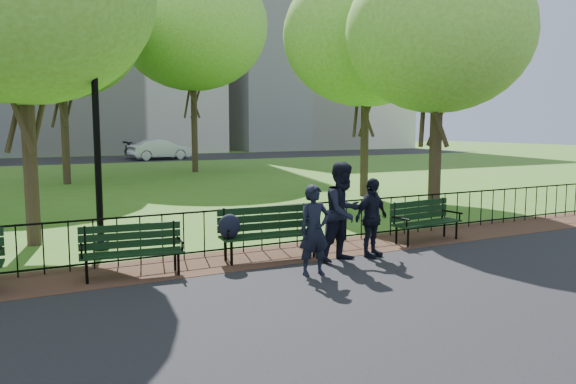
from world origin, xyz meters
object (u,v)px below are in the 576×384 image
tree_near_e (439,34)px  tree_far_e (192,26)px  park_bench_main (253,227)px  person_right (371,218)px  sedan_dark (156,149)px  person_left (314,230)px  person_mid (343,212)px  sedan_silver (160,150)px  tree_far_c (60,30)px  park_bench_left_a (132,245)px  tree_mid_e (366,35)px  lamppost (97,143)px  park_bench_right_a (424,216)px

tree_near_e → tree_far_e: 17.02m
park_bench_main → person_right: bearing=-15.3°
park_bench_main → sedan_dark: sedan_dark is taller
person_left → person_mid: size_ratio=0.83×
person_mid → sedan_silver: bearing=67.4°
person_mid → person_right: 0.67m
tree_near_e → tree_far_c: tree_far_c is taller
park_bench_left_a → person_left: size_ratio=1.12×
tree_far_c → tree_mid_e: bearing=-45.9°
sedan_silver → park_bench_main: bearing=159.3°
lamppost → tree_far_e: tree_far_e is taller
park_bench_right_a → person_left: size_ratio=1.14×
tree_near_e → sedan_dark: 30.93m
park_bench_right_a → person_mid: size_ratio=0.95×
park_bench_right_a → sedan_silver: bearing=79.9°
park_bench_left_a → lamppost: size_ratio=0.43×
park_bench_left_a → tree_mid_e: tree_mid_e is taller
park_bench_right_a → lamppost: bearing=153.5°
person_left → sedan_silver: size_ratio=0.34×
park_bench_right_a → tree_near_e: 6.19m
park_bench_main → person_right: 2.23m
tree_mid_e → person_right: size_ratio=5.34×
tree_near_e → person_left: bearing=-146.4°
tree_far_c → sedan_silver: bearing=62.1°
lamppost → sedan_dark: size_ratio=0.85×
person_left → sedan_dark: bearing=82.9°
tree_far_c → tree_near_e: bearing=-57.4°
park_bench_main → person_mid: bearing=-24.1°
person_right → park_bench_main: bearing=143.4°
park_bench_main → sedan_dark: 34.24m
tree_near_e → person_mid: size_ratio=3.97×
sedan_dark → park_bench_main: bearing=165.2°
person_left → person_mid: bearing=34.9°
park_bench_left_a → lamppost: (-0.11, 2.38, 1.60)m
tree_near_e → tree_mid_e: (0.43, 4.07, 0.54)m
tree_far_c → person_left: 18.51m
tree_near_e → person_right: 7.45m
lamppost → person_mid: (3.77, -3.12, -1.21)m
park_bench_left_a → lamppost: 2.87m
park_bench_left_a → sedan_silver: (8.73, 31.25, 0.21)m
park_bench_left_a → person_left: (2.70, -1.34, 0.23)m
lamppost → tree_mid_e: 11.33m
park_bench_left_a → person_mid: size_ratio=0.93×
tree_far_e → tree_near_e: bearing=-84.5°
tree_far_c → sedan_dark: size_ratio=1.99×
park_bench_right_a → tree_mid_e: (3.45, 7.09, 5.01)m
lamppost → person_right: (4.42, -3.09, -1.38)m
tree_mid_e → lamppost: bearing=-154.4°
lamppost → sedan_dark: 32.57m
park_bench_right_a → sedan_dark: (2.86, 33.65, 0.14)m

